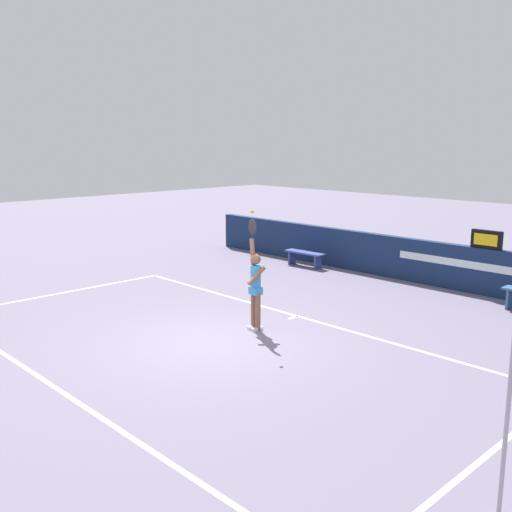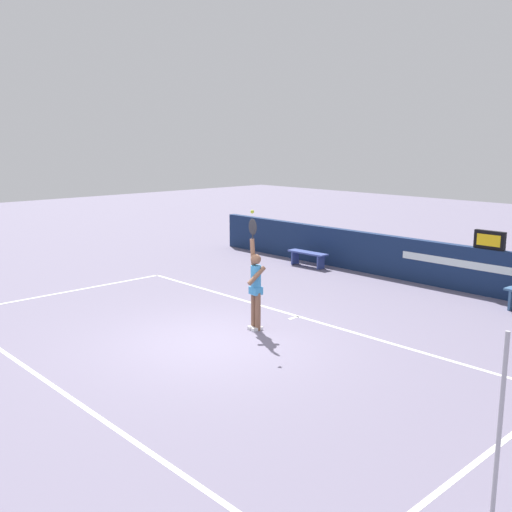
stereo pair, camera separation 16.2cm
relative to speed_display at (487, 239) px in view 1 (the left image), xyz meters
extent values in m
plane|color=slate|center=(-2.04, -7.34, -1.44)|extent=(60.00, 60.00, 0.00)
cube|color=white|center=(-2.04, -4.86, -1.44)|extent=(11.31, 0.08, 0.00)
cube|color=white|center=(-2.04, -10.56, -1.44)|extent=(11.31, 0.08, 0.00)
cube|color=white|center=(-7.70, -7.71, -1.44)|extent=(0.08, 5.79, 0.00)
cube|color=white|center=(3.62, -7.71, -1.44)|extent=(0.08, 5.79, 0.00)
cube|color=white|center=(-2.04, -5.01, -1.44)|extent=(0.08, 0.30, 0.00)
cube|color=#15274D|center=(-2.04, 0.00, -0.84)|extent=(15.78, 0.24, 1.21)
cube|color=silver|center=(-0.09, -0.12, -0.69)|extent=(4.64, 0.01, 0.20)
cube|color=black|center=(0.00, 0.00, 0.00)|extent=(0.78, 0.13, 0.47)
cube|color=yellow|center=(0.00, -0.07, 0.00)|extent=(0.61, 0.01, 0.29)
cylinder|color=brown|center=(-1.95, -6.20, -1.04)|extent=(0.12, 0.12, 0.81)
cylinder|color=brown|center=(-2.09, -6.19, -1.04)|extent=(0.12, 0.12, 0.81)
cube|color=white|center=(-1.95, -6.22, -1.41)|extent=(0.13, 0.25, 0.07)
cube|color=white|center=(-2.09, -6.21, -1.41)|extent=(0.13, 0.25, 0.07)
cylinder|color=#388AC8|center=(-2.02, -6.19, -0.35)|extent=(0.21, 0.21, 0.57)
cube|color=#388AC8|center=(-2.02, -6.19, -0.60)|extent=(0.26, 0.23, 0.16)
sphere|color=brown|center=(-2.02, -6.19, 0.06)|extent=(0.21, 0.21, 0.21)
cylinder|color=brown|center=(-2.13, -6.18, 0.20)|extent=(0.15, 0.11, 0.54)
cylinder|color=brown|center=(-1.92, -6.27, -0.25)|extent=(0.14, 0.45, 0.37)
ellipsoid|color=black|center=(-2.13, -6.18, 0.72)|extent=(0.29, 0.06, 0.34)
cylinder|color=black|center=(-2.13, -6.18, 0.53)|extent=(0.03, 0.03, 0.18)
sphere|color=#C8DF33|center=(-1.82, -6.48, 1.09)|extent=(0.07, 0.07, 0.07)
cylinder|color=#A9A8B3|center=(4.23, -8.65, -0.42)|extent=(0.05, 0.05, 2.05)
cube|color=#355B86|center=(1.02, -0.79, -1.20)|extent=(0.08, 0.32, 0.49)
cube|color=#364790|center=(-5.49, -0.69, -1.00)|extent=(1.39, 0.40, 0.05)
cube|color=#364790|center=(-6.02, -0.71, -1.22)|extent=(0.07, 0.32, 0.44)
cube|color=#364790|center=(-4.97, -0.68, -1.22)|extent=(0.07, 0.32, 0.44)
camera|label=1|loc=(6.43, -14.36, 2.44)|focal=41.04mm
camera|label=2|loc=(6.55, -14.24, 2.44)|focal=41.04mm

